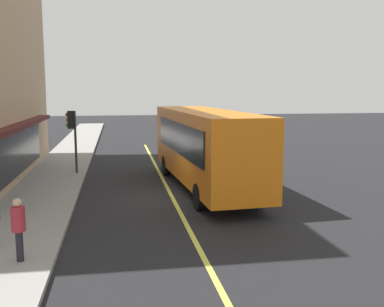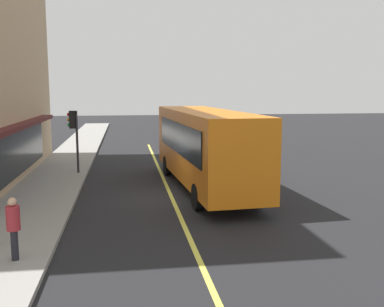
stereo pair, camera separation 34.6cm
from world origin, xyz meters
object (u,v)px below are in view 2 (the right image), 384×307
Objects in this scene: bus at (204,145)px; pedestrian_waiting at (13,223)px; car_white at (191,141)px; traffic_light at (74,127)px.

pedestrian_waiting is (-8.12, 6.31, -0.87)m from bus.
pedestrian_waiting reaches higher than car_white.
bus is 3.52× the size of traffic_light.
bus is 2.56× the size of car_white.
traffic_light is (3.97, 6.10, 0.55)m from bus.
car_white is at bearing -42.48° from traffic_light.
bus is 7.30m from traffic_light.
car_white is at bearing -5.52° from bus.
traffic_light is 0.73× the size of car_white.
bus is at bearing -37.85° from pedestrian_waiting.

